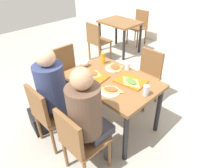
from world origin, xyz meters
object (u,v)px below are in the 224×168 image
object	(u,v)px
pizza_slice_b	(131,81)
soda_can	(146,90)
paper_plate_near_edge	(110,92)
person_in_brown_jacket	(88,114)
paper_plate_center	(114,68)
pizza_slice_c	(115,67)
tray_red_near	(93,76)
background_chair_near	(97,40)
chair_near_right	(79,140)
chair_left_end	(69,69)
chair_near_left	(48,112)
condiment_bottle	(103,58)
main_table	(112,86)
foil_bundle	(85,63)
background_table	(120,27)
pizza_slice_d	(111,89)
person_in_red	(55,90)
chair_far_side	(147,73)
tray_red_far	(131,81)
plastic_cup_a	(127,66)
handbag	(38,121)
pizza_slice_a	(93,74)
background_chair_far	(139,25)
plastic_cup_b	(94,87)

from	to	relation	value
pizza_slice_b	soda_can	world-z (taller)	soda_can
paper_plate_near_edge	person_in_brown_jacket	bearing A→B (deg)	-74.34
paper_plate_center	pizza_slice_c	bearing A→B (deg)	69.71
tray_red_near	background_chair_near	size ratio (longest dim) A/B	0.42
chair_near_right	pizza_slice_c	xyz separation A→B (m)	(-0.46, 0.99, 0.26)
chair_left_end	pizza_slice_c	world-z (taller)	chair_left_end
person_in_brown_jacket	pizza_slice_b	distance (m)	0.72
chair_near_left	condiment_bottle	world-z (taller)	condiment_bottle
main_table	paper_plate_center	size ratio (longest dim) A/B	5.28
tray_red_near	foil_bundle	distance (m)	0.31
pizza_slice_c	background_table	world-z (taller)	pizza_slice_c
pizza_slice_d	pizza_slice_c	bearing A→B (deg)	128.32
condiment_bottle	tray_red_near	bearing A→B (deg)	-62.94
foil_bundle	person_in_red	bearing A→B (deg)	-71.40
pizza_slice_d	paper_plate_near_edge	bearing A→B (deg)	-63.66
person_in_red	background_chair_near	bearing A→B (deg)	126.28
chair_far_side	person_in_brown_jacket	world-z (taller)	person_in_brown_jacket
tray_red_far	plastic_cup_a	distance (m)	0.31
chair_near_right	pizza_slice_c	size ratio (longest dim) A/B	3.17
foil_bundle	handbag	world-z (taller)	foil_bundle
person_in_brown_jacket	pizza_slice_a	bearing A→B (deg)	135.37
chair_near_right	pizza_slice_d	xyz separation A→B (m)	(-0.13, 0.57, 0.26)
paper_plate_near_edge	background_chair_near	bearing A→B (deg)	142.10
pizza_slice_b	handbag	bearing A→B (deg)	-134.86
chair_near_left	chair_near_right	size ratio (longest dim) A/B	1.00
background_chair_far	pizza_slice_b	bearing A→B (deg)	-54.25
tray_red_near	plastic_cup_a	bearing A→B (deg)	69.04
pizza_slice_c	pizza_slice_a	bearing A→B (deg)	-100.89
paper_plate_center	chair_near_left	bearing A→B (deg)	-96.82
tray_red_near	plastic_cup_b	xyz separation A→B (m)	(0.23, -0.19, 0.04)
pizza_slice_d	soda_can	xyz separation A→B (m)	(0.33, 0.21, 0.04)
plastic_cup_a	plastic_cup_b	distance (m)	0.65
pizza_slice_b	handbag	xyz separation A→B (m)	(-0.87, -0.87, -0.62)
paper_plate_center	tray_red_far	bearing A→B (deg)	-14.09
background_table	handbag	bearing A→B (deg)	-70.08
person_in_brown_jacket	paper_plate_center	xyz separation A→B (m)	(-0.46, 0.83, -0.00)
paper_plate_near_edge	soda_can	size ratio (longest dim) A/B	1.80
chair_left_end	tray_red_near	xyz separation A→B (m)	(0.76, -0.13, 0.25)
chair_near_left	background_chair_far	bearing A→B (deg)	111.24
background_chair_far	plastic_cup_a	bearing A→B (deg)	-55.73
chair_near_right	pizza_slice_c	distance (m)	1.12
foil_bundle	background_chair_near	distance (m)	1.68
person_in_brown_jacket	main_table	bearing A→B (deg)	115.00
chair_near_left	paper_plate_near_edge	distance (m)	0.76
chair_left_end	tray_red_near	world-z (taller)	chair_left_end
tray_red_far	plastic_cup_b	xyz separation A→B (m)	(-0.17, -0.44, 0.04)
tray_red_near	chair_near_left	bearing A→B (deg)	-97.87
pizza_slice_a	pizza_slice_c	bearing A→B (deg)	79.11
pizza_slice_c	soda_can	distance (m)	0.69
background_table	background_chair_far	distance (m)	0.74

